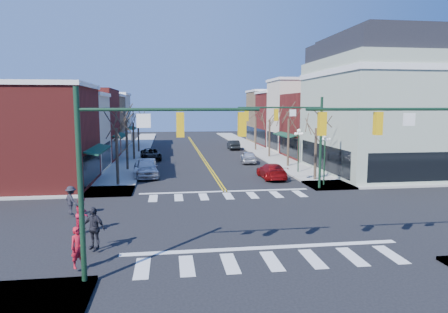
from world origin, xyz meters
name	(u,v)px	position (x,y,z in m)	size (l,w,h in m)	color
ground	(244,220)	(0.00, 0.00, 0.00)	(160.00, 160.00, 0.00)	black
sidewalk_left	(125,168)	(-8.75, 20.00, 0.07)	(3.50, 70.00, 0.15)	#9E9B93
sidewalk_right	(288,165)	(8.75, 20.00, 0.07)	(3.50, 70.00, 0.15)	#9E9B93
bldg_left_brick_a	(26,138)	(-15.50, 11.75, 4.00)	(10.00, 8.50, 8.00)	maroon
bldg_left_stucco_a	(54,134)	(-15.50, 19.50, 3.75)	(10.00, 7.00, 7.50)	beige
bldg_left_brick_b	(72,125)	(-15.50, 27.50, 4.25)	(10.00, 9.00, 8.50)	maroon
bldg_left_tan	(87,125)	(-15.50, 35.75, 3.90)	(10.00, 7.50, 7.80)	#8D704D
bldg_left_stucco_b	(96,121)	(-15.50, 43.50, 4.10)	(10.00, 8.00, 8.20)	beige
bldg_right_brick_a	(327,126)	(15.50, 25.75, 4.00)	(10.00, 8.50, 8.00)	maroon
bldg_right_stucco	(306,116)	(15.50, 33.50, 5.00)	(10.00, 7.00, 10.00)	beige
bldg_right_brick_b	(290,120)	(15.50, 41.00, 4.25)	(10.00, 8.00, 8.50)	maroon
bldg_right_tan	(277,117)	(15.50, 49.00, 4.50)	(10.00, 8.00, 9.00)	#8D704D
victorian_corner	(384,104)	(16.50, 14.50, 6.66)	(12.25, 14.25, 13.30)	#A0AC95
traffic_mast_near_left	(133,157)	(-5.55, -7.40, 4.71)	(6.60, 0.28, 7.20)	#14331E
traffic_mast_near_right	(417,152)	(5.55, -7.40, 4.71)	(6.60, 0.28, 7.20)	#14331E
traffic_mast_far_right	(298,130)	(5.55, 7.40, 4.71)	(6.60, 0.28, 7.20)	#14331E
lamppost_corner	(325,150)	(8.20, 8.50, 2.96)	(0.36, 0.36, 4.33)	#14331E
lamppost_midblock	(299,143)	(8.20, 15.00, 2.96)	(0.36, 0.36, 4.33)	#14331E
tree_left_a	(117,157)	(-8.40, 11.00, 2.38)	(0.24, 0.24, 4.76)	#382B21
tree_left_b	(127,146)	(-8.40, 19.00, 2.52)	(0.24, 0.24, 5.04)	#382B21
tree_left_c	(134,141)	(-8.40, 27.00, 2.27)	(0.24, 0.24, 4.55)	#382B21
tree_left_d	(138,135)	(-8.40, 35.00, 2.45)	(0.24, 0.24, 4.90)	#382B21
tree_right_a	(316,155)	(8.40, 11.00, 2.31)	(0.24, 0.24, 4.62)	#382B21
tree_right_b	(288,143)	(8.40, 19.00, 2.59)	(0.24, 0.24, 5.18)	#382B21
tree_right_c	(269,139)	(8.40, 27.00, 2.42)	(0.24, 0.24, 4.83)	#382B21
tree_right_d	(256,134)	(8.40, 35.00, 2.48)	(0.24, 0.24, 4.97)	#382B21
car_left_near	(146,168)	(-6.35, 14.88, 0.86)	(2.03, 5.05, 1.72)	silver
car_left_mid	(146,168)	(-6.40, 15.40, 0.78)	(1.66, 4.76, 1.57)	silver
car_left_far	(151,154)	(-6.40, 26.88, 0.69)	(2.28, 4.95, 1.38)	black
car_right_near	(272,171)	(4.91, 12.57, 0.69)	(1.94, 4.78, 1.39)	maroon
car_right_mid	(248,157)	(4.80, 22.55, 0.70)	(1.64, 4.09, 1.39)	silver
car_right_far	(233,145)	(5.43, 36.87, 0.70)	(1.47, 4.23, 1.39)	black
pedestrian_red_a	(78,247)	(-7.87, -6.11, 0.98)	(0.60, 0.40, 1.66)	#AB1222
pedestrian_red_b	(82,214)	(-8.69, -1.25, 1.03)	(0.86, 0.67, 1.76)	#BB1331
pedestrian_dark_a	(94,228)	(-7.64, -4.01, 1.10)	(1.12, 0.46, 1.90)	black
pedestrian_dark_b	(71,200)	(-10.00, 2.08, 1.00)	(1.09, 0.63, 1.69)	black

